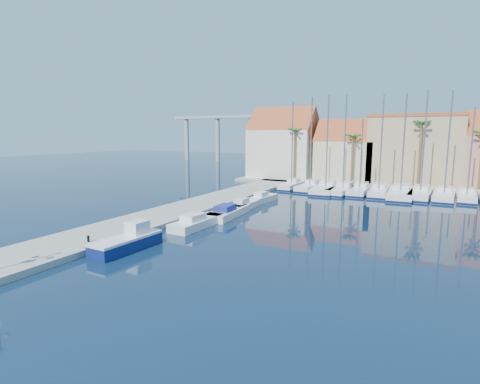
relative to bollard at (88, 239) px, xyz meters
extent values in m
plane|color=#081931|center=(7.47, 1.64, -0.75)|extent=(260.00, 260.00, 0.00)
cube|color=gray|center=(-1.53, 15.14, -0.50)|extent=(6.00, 77.00, 0.50)
cube|color=gray|center=(17.47, 49.64, -0.50)|extent=(54.00, 16.00, 0.50)
cylinder|color=black|center=(0.00, 0.00, 0.00)|extent=(0.20, 0.20, 0.50)
cube|color=navy|center=(3.09, 0.97, -0.31)|extent=(2.22, 5.97, 0.88)
cube|color=white|center=(3.09, 0.97, 0.23)|extent=(2.22, 5.97, 0.20)
cube|color=white|center=(3.14, 2.15, 0.77)|extent=(1.34, 1.63, 1.08)
cube|color=white|center=(3.81, 9.55, -0.35)|extent=(2.31, 6.68, 0.80)
cube|color=white|center=(3.79, 8.89, 0.35)|extent=(1.55, 2.36, 0.60)
cube|color=white|center=(4.17, 14.94, -0.35)|extent=(2.79, 7.29, 0.80)
cube|color=navy|center=(4.22, 14.22, 0.35)|extent=(1.77, 2.61, 0.60)
cube|color=white|center=(3.90, 19.14, -0.35)|extent=(1.78, 5.36, 0.80)
cube|color=white|center=(3.90, 18.61, 0.35)|extent=(1.22, 1.88, 0.60)
cube|color=white|center=(3.93, 24.75, -0.35)|extent=(2.16, 5.38, 0.80)
cube|color=white|center=(3.88, 24.23, 0.35)|extent=(1.34, 1.94, 0.60)
cube|color=white|center=(3.27, 37.74, -0.25)|extent=(2.17, 8.15, 1.00)
cube|color=#0D1A44|center=(3.27, 37.74, -0.57)|extent=(2.23, 8.21, 0.28)
cube|color=white|center=(3.26, 38.55, 0.55)|extent=(1.50, 2.45, 0.60)
cylinder|color=slate|center=(3.27, 37.33, 6.61)|extent=(0.20, 0.20, 12.73)
cube|color=white|center=(6.41, 37.60, -0.25)|extent=(2.73, 8.93, 1.00)
cube|color=#0D1A44|center=(6.41, 37.60, -0.57)|extent=(2.80, 8.99, 0.28)
cube|color=white|center=(6.46, 38.48, 0.55)|extent=(1.74, 2.72, 0.60)
cylinder|color=slate|center=(6.39, 37.16, 6.96)|extent=(0.20, 0.20, 13.41)
cube|color=white|center=(8.98, 37.35, -0.25)|extent=(3.95, 11.83, 1.00)
cube|color=#0D1A44|center=(8.98, 37.35, -0.57)|extent=(4.01, 11.90, 0.28)
cube|color=white|center=(8.88, 38.51, 0.55)|extent=(2.39, 3.65, 0.60)
cylinder|color=slate|center=(9.03, 36.77, 7.00)|extent=(0.20, 0.20, 13.50)
cube|color=white|center=(11.70, 37.21, -0.25)|extent=(3.58, 10.55, 1.00)
cube|color=#0D1A44|center=(11.70, 37.21, -0.57)|extent=(3.65, 10.62, 0.28)
cube|color=white|center=(11.79, 38.24, 0.55)|extent=(2.15, 3.26, 0.60)
cylinder|color=slate|center=(11.65, 36.69, 6.95)|extent=(0.20, 0.20, 13.39)
cube|color=white|center=(14.00, 37.66, -0.25)|extent=(2.55, 9.47, 1.00)
cube|color=#0D1A44|center=(14.00, 37.66, -0.57)|extent=(2.61, 9.53, 0.28)
cube|color=white|center=(13.99, 38.60, 0.55)|extent=(1.75, 2.85, 0.60)
cylinder|color=slate|center=(14.01, 37.18, 5.25)|extent=(0.20, 0.20, 10.00)
cube|color=white|center=(16.68, 37.47, -0.25)|extent=(2.85, 9.21, 1.00)
cube|color=#0D1A44|center=(16.68, 37.47, -0.57)|extent=(2.91, 9.28, 0.28)
cube|color=white|center=(16.63, 38.38, 0.55)|extent=(1.80, 2.82, 0.60)
cylinder|color=slate|center=(16.70, 37.02, 6.85)|extent=(0.20, 0.20, 13.21)
cube|color=white|center=(19.61, 37.47, -0.25)|extent=(3.60, 12.06, 1.00)
cube|color=#0D1A44|center=(19.61, 37.47, -0.57)|extent=(3.66, 12.13, 0.28)
cube|color=white|center=(19.56, 38.66, 0.55)|extent=(2.32, 3.67, 0.60)
cylinder|color=slate|center=(19.64, 36.87, 6.89)|extent=(0.20, 0.20, 13.29)
cube|color=white|center=(22.17, 38.06, -0.25)|extent=(3.20, 10.36, 1.00)
cube|color=#0D1A44|center=(22.17, 38.06, -0.57)|extent=(3.26, 10.42, 0.28)
cube|color=white|center=(22.22, 39.08, 0.55)|extent=(2.02, 3.16, 0.60)
cylinder|color=slate|center=(22.14, 37.55, 7.11)|extent=(0.20, 0.20, 13.73)
cube|color=white|center=(25.08, 38.09, -0.25)|extent=(3.04, 9.86, 1.00)
cube|color=#0D1A44|center=(25.08, 38.09, -0.57)|extent=(3.10, 9.93, 0.28)
cube|color=white|center=(25.13, 39.06, 0.55)|extent=(1.92, 3.01, 0.60)
cylinder|color=slate|center=(25.06, 37.60, 7.02)|extent=(0.20, 0.20, 13.53)
cube|color=white|center=(27.75, 38.37, -0.25)|extent=(2.55, 8.55, 1.00)
cube|color=#0D1A44|center=(27.75, 38.37, -0.57)|extent=(2.62, 8.62, 0.28)
cube|color=white|center=(27.79, 39.21, 0.55)|extent=(1.65, 2.60, 0.60)
cylinder|color=slate|center=(27.73, 37.95, 5.88)|extent=(0.20, 0.20, 11.27)
cube|color=beige|center=(-2.53, 48.64, 4.25)|extent=(12.00, 9.00, 9.00)
cube|color=#993921|center=(-2.53, 48.64, 8.75)|extent=(12.30, 9.00, 9.00)
cube|color=#C8B38D|center=(9.47, 48.64, 3.25)|extent=(10.00, 8.00, 7.00)
cube|color=#993921|center=(9.47, 48.64, 6.75)|extent=(10.30, 8.00, 8.00)
cube|color=tan|center=(20.47, 49.64, 5.25)|extent=(14.00, 10.00, 11.00)
cube|color=#993921|center=(20.47, 49.64, 11.00)|extent=(14.20, 10.20, 0.50)
cylinder|color=brown|center=(1.47, 43.64, 4.25)|extent=(0.36, 0.36, 9.00)
sphere|color=#225C1A|center=(1.47, 43.64, 8.60)|extent=(2.60, 2.60, 2.60)
cylinder|color=brown|center=(11.47, 43.64, 3.75)|extent=(0.36, 0.36, 8.00)
sphere|color=#225C1A|center=(11.47, 43.64, 7.60)|extent=(2.60, 2.60, 2.60)
cylinder|color=brown|center=(21.47, 43.64, 4.75)|extent=(0.36, 0.36, 10.00)
sphere|color=#225C1A|center=(21.47, 43.64, 9.60)|extent=(2.60, 2.60, 2.60)
cube|color=#9E9E99|center=(-30.53, 83.64, 13.25)|extent=(48.00, 2.20, 0.90)
cylinder|color=#9E9E99|center=(-50.53, 83.64, 6.25)|extent=(1.40, 1.40, 14.00)
cylinder|color=#9E9E99|center=(-38.53, 83.64, 6.25)|extent=(1.40, 1.40, 14.00)
cylinder|color=#9E9E99|center=(-26.53, 83.64, 6.25)|extent=(1.40, 1.40, 14.00)
cylinder|color=#9E9E99|center=(-14.53, 83.64, 6.25)|extent=(1.40, 1.40, 14.00)
camera|label=1|loc=(23.79, -19.62, 8.20)|focal=28.00mm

